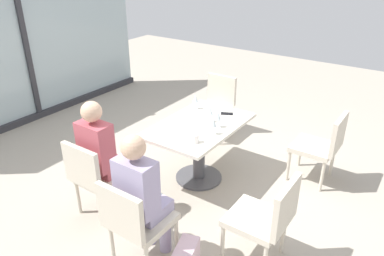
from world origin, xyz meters
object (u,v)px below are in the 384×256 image
at_px(dining_table_main, 199,139).
at_px(chair_far_right, 216,103).
at_px(wine_glass_2, 213,123).
at_px(wine_glass_3, 210,111).
at_px(cell_phone_on_table, 227,114).
at_px(wine_glass_0, 218,116).
at_px(chair_side_end, 135,220).
at_px(chair_front_right, 323,144).
at_px(wine_glass_1, 195,99).
at_px(handbag_0, 150,211).
at_px(person_far_left, 102,152).
at_px(coffee_cup, 195,138).
at_px(chair_front_left, 267,216).
at_px(chair_far_left, 96,174).
at_px(person_side_end, 142,193).

bearing_deg(dining_table_main, chair_far_right, 22.18).
distance_m(dining_table_main, wine_glass_2, 0.44).
height_order(chair_far_right, wine_glass_3, wine_glass_3).
bearing_deg(dining_table_main, wine_glass_2, -115.85).
relative_size(wine_glass_3, cell_phone_on_table, 1.28).
bearing_deg(wine_glass_0, chair_side_end, -176.18).
xyz_separation_m(dining_table_main, wine_glass_0, (0.05, -0.21, 0.33)).
relative_size(chair_front_right, wine_glass_1, 4.70).
bearing_deg(chair_front_right, chair_far_right, 77.15).
bearing_deg(chair_far_right, wine_glass_3, -152.62).
bearing_deg(handbag_0, dining_table_main, -13.35).
height_order(person_far_left, wine_glass_3, person_far_left).
bearing_deg(person_far_left, coffee_cup, -46.28).
xyz_separation_m(dining_table_main, wine_glass_1, (0.34, 0.29, 0.33)).
distance_m(chair_front_right, wine_glass_0, 1.27).
xyz_separation_m(chair_far_right, wine_glass_1, (-0.81, -0.18, 0.37)).
relative_size(chair_side_end, chair_front_left, 1.00).
xyz_separation_m(chair_far_right, wine_glass_3, (-1.03, -0.53, 0.37)).
height_order(chair_far_left, wine_glass_0, wine_glass_0).
bearing_deg(person_far_left, wine_glass_0, -32.08).
bearing_deg(handbag_0, person_far_left, 83.76).
height_order(dining_table_main, chair_far_left, chair_far_left).
bearing_deg(chair_far_right, person_far_left, 180.00).
bearing_deg(chair_front_left, chair_far_left, 102.85).
bearing_deg(chair_far_left, wine_glass_2, -35.44).
bearing_deg(chair_front_left, person_side_end, 122.03).
relative_size(coffee_cup, cell_phone_on_table, 0.62).
height_order(wine_glass_1, handbag_0, wine_glass_1).
bearing_deg(chair_front_left, cell_phone_on_table, 42.05).
relative_size(chair_front_left, chair_front_right, 1.00).
xyz_separation_m(chair_far_left, chair_far_right, (2.31, 0.00, 0.00)).
distance_m(person_far_left, person_side_end, 0.83).
xyz_separation_m(wine_glass_1, coffee_cup, (-0.73, -0.50, -0.09)).
xyz_separation_m(dining_table_main, chair_front_left, (-0.77, -1.20, -0.04)).
xyz_separation_m(wine_glass_1, handbag_0, (-1.30, -0.33, -0.72)).
distance_m(chair_front_left, person_side_end, 1.06).
bearing_deg(chair_side_end, dining_table_main, 12.32).
distance_m(chair_front_right, handbag_0, 2.11).
bearing_deg(person_side_end, coffee_cup, 6.21).
xyz_separation_m(chair_far_left, wine_glass_3, (1.27, -0.53, 0.37)).
bearing_deg(person_far_left, wine_glass_1, -7.59).
distance_m(chair_front_left, coffee_cup, 1.09).
bearing_deg(wine_glass_2, dining_table_main, 64.15).
bearing_deg(cell_phone_on_table, chair_side_end, 159.51).
bearing_deg(wine_glass_1, chair_far_left, 172.96).
xyz_separation_m(chair_front_right, wine_glass_2, (-0.90, 0.94, 0.37)).
height_order(chair_front_right, person_side_end, person_side_end).
relative_size(person_side_end, wine_glass_3, 6.81).
height_order(chair_front_right, wine_glass_3, wine_glass_3).
distance_m(chair_side_end, person_far_left, 0.90).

